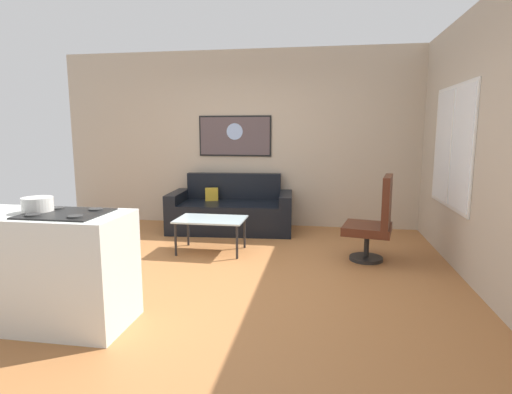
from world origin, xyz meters
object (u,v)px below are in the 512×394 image
object	(u,v)px
couch	(231,212)
armchair	(375,221)
coffee_table	(211,222)
wall_painting	(235,136)
mixing_bowl	(38,205)

from	to	relation	value
couch	armchair	bearing A→B (deg)	-31.38
coffee_table	wall_painting	bearing A→B (deg)	91.29
coffee_table	wall_painting	xyz separation A→B (m)	(-0.04, 1.64, 1.06)
coffee_table	mixing_bowl	world-z (taller)	mixing_bowl
couch	mixing_bowl	distance (m)	3.43
wall_painting	coffee_table	bearing A→B (deg)	-88.71
couch	mixing_bowl	bearing A→B (deg)	-103.77
couch	wall_painting	xyz separation A→B (m)	(-0.03, 0.46, 1.16)
couch	mixing_bowl	xyz separation A→B (m)	(-0.80, -3.27, 0.67)
coffee_table	mixing_bowl	size ratio (longest dim) A/B	3.72
couch	mixing_bowl	world-z (taller)	mixing_bowl
armchair	wall_painting	xyz separation A→B (m)	(-2.04, 1.69, 0.96)
armchair	wall_painting	bearing A→B (deg)	140.46
mixing_bowl	armchair	bearing A→B (deg)	36.03
coffee_table	mixing_bowl	xyz separation A→B (m)	(-0.80, -2.10, 0.56)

